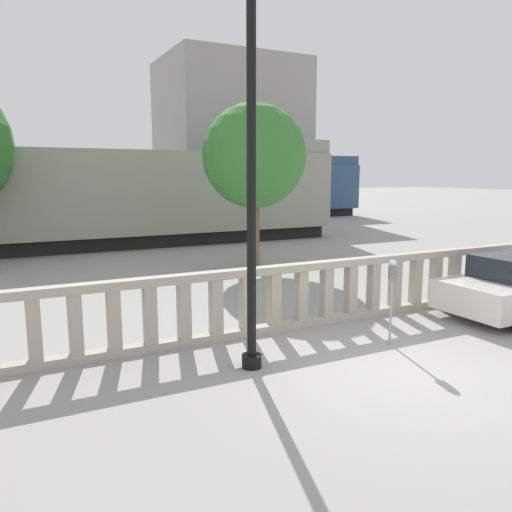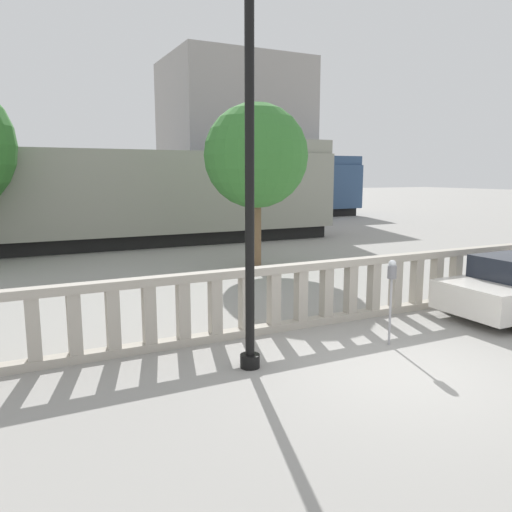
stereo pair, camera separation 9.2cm
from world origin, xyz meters
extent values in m
plane|color=gray|center=(0.00, 0.00, 0.00)|extent=(160.00, 160.00, 0.00)
cube|color=#ADA599|center=(0.00, 2.54, 0.07)|extent=(17.80, 0.24, 0.14)
cube|color=#ADA599|center=(0.00, 2.54, 1.16)|extent=(17.80, 0.24, 0.14)
cube|color=#ADA599|center=(-4.92, 2.54, 0.62)|extent=(0.20, 0.20, 0.95)
cube|color=#ADA599|center=(-4.34, 2.54, 0.62)|extent=(0.20, 0.20, 0.95)
cube|color=#ADA599|center=(-3.76, 2.54, 0.62)|extent=(0.20, 0.20, 0.95)
cube|color=#ADA599|center=(-3.18, 2.54, 0.62)|extent=(0.20, 0.20, 0.95)
cube|color=#ADA599|center=(-2.60, 2.54, 0.62)|extent=(0.20, 0.20, 0.95)
cube|color=#ADA599|center=(-2.03, 2.54, 0.62)|extent=(0.20, 0.20, 0.95)
cube|color=#ADA599|center=(-1.45, 2.54, 0.62)|extent=(0.20, 0.20, 0.95)
cube|color=#ADA599|center=(-0.87, 2.54, 0.62)|extent=(0.20, 0.20, 0.95)
cube|color=#ADA599|center=(-0.29, 2.54, 0.62)|extent=(0.20, 0.20, 0.95)
cube|color=#ADA599|center=(0.29, 2.54, 0.62)|extent=(0.20, 0.20, 0.95)
cube|color=#ADA599|center=(0.87, 2.54, 0.62)|extent=(0.20, 0.20, 0.95)
cube|color=#ADA599|center=(1.45, 2.54, 0.62)|extent=(0.20, 0.20, 0.95)
cube|color=#ADA599|center=(2.03, 2.54, 0.62)|extent=(0.20, 0.20, 0.95)
cube|color=#ADA599|center=(2.60, 2.54, 0.62)|extent=(0.20, 0.20, 0.95)
cube|color=#ADA599|center=(3.18, 2.54, 0.62)|extent=(0.20, 0.20, 0.95)
cube|color=#ADA599|center=(3.76, 2.54, 0.62)|extent=(0.20, 0.20, 0.95)
cube|color=#ADA599|center=(4.34, 2.54, 0.62)|extent=(0.20, 0.20, 0.95)
cube|color=#ADA599|center=(4.92, 2.54, 0.62)|extent=(0.20, 0.20, 0.95)
cube|color=#ADA599|center=(5.50, 2.54, 0.62)|extent=(0.20, 0.20, 0.95)
cylinder|color=black|center=(-2.02, 1.16, 0.10)|extent=(0.30, 0.30, 0.20)
cylinder|color=black|center=(-2.02, 1.16, 3.01)|extent=(0.14, 0.14, 5.63)
cylinder|color=#99999E|center=(0.54, 1.01, 0.58)|extent=(0.04, 0.04, 1.16)
cylinder|color=slate|center=(0.54, 1.01, 1.27)|extent=(0.15, 0.15, 0.22)
sphere|color=#B2B7BC|center=(0.54, 1.01, 1.41)|extent=(0.13, 0.13, 0.13)
cylinder|color=black|center=(3.24, 1.93, 0.35)|extent=(0.71, 0.18, 0.71)
cube|color=black|center=(-3.33, 15.03, 0.28)|extent=(22.39, 2.51, 0.55)
cube|color=gray|center=(-3.33, 15.03, 2.17)|extent=(22.85, 3.14, 3.23)
cube|color=gray|center=(6.59, 15.03, 4.08)|extent=(3.00, 2.82, 0.60)
cube|color=black|center=(4.61, 24.09, 0.28)|extent=(24.08, 2.52, 0.55)
cube|color=navy|center=(4.61, 24.09, 2.02)|extent=(24.57, 3.15, 2.94)
cube|color=navy|center=(15.39, 24.09, 3.79)|extent=(3.00, 2.84, 0.60)
cube|color=gray|center=(10.50, 29.87, 5.58)|extent=(9.82, 8.11, 11.15)
cylinder|color=brown|center=(1.85, 8.77, 1.11)|extent=(0.34, 0.34, 2.23)
sphere|color=#387A33|center=(1.85, 8.77, 3.44)|extent=(3.23, 3.23, 3.23)
camera|label=1|loc=(-5.20, -5.25, 2.88)|focal=35.00mm
camera|label=2|loc=(-5.12, -5.29, 2.88)|focal=35.00mm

